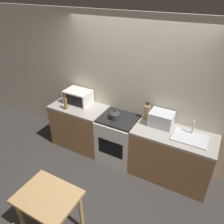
{
  "coord_description": "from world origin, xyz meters",
  "views": [
    {
      "loc": [
        1.34,
        -2.08,
        2.96
      ],
      "look_at": [
        -0.2,
        0.73,
        1.05
      ],
      "focal_mm": 35.0,
      "sensor_mm": 36.0,
      "label": 1
    }
  ],
  "objects_px": {
    "dining_table": "(49,203)",
    "stove_range": "(118,138)",
    "microwave": "(78,97)",
    "kettle": "(115,115)",
    "bottle": "(66,104)",
    "toaster_oven": "(161,119)"
  },
  "relations": [
    {
      "from": "dining_table",
      "to": "stove_range",
      "type": "bearing_deg",
      "value": 88.18
    },
    {
      "from": "stove_range",
      "to": "microwave",
      "type": "bearing_deg",
      "value": 173.37
    },
    {
      "from": "stove_range",
      "to": "kettle",
      "type": "bearing_deg",
      "value": -140.65
    },
    {
      "from": "bottle",
      "to": "toaster_oven",
      "type": "xyz_separation_m",
      "value": [
        1.73,
        0.33,
        0.01
      ]
    },
    {
      "from": "bottle",
      "to": "stove_range",
      "type": "bearing_deg",
      "value": 10.74
    },
    {
      "from": "stove_range",
      "to": "kettle",
      "type": "distance_m",
      "value": 0.53
    },
    {
      "from": "microwave",
      "to": "bottle",
      "type": "height_order",
      "value": "bottle"
    },
    {
      "from": "microwave",
      "to": "dining_table",
      "type": "relative_size",
      "value": 0.66
    },
    {
      "from": "stove_range",
      "to": "toaster_oven",
      "type": "relative_size",
      "value": 2.33
    },
    {
      "from": "microwave",
      "to": "stove_range",
      "type": "bearing_deg",
      "value": -6.63
    },
    {
      "from": "kettle",
      "to": "bottle",
      "type": "height_order",
      "value": "bottle"
    },
    {
      "from": "toaster_oven",
      "to": "dining_table",
      "type": "bearing_deg",
      "value": -112.16
    },
    {
      "from": "kettle",
      "to": "microwave",
      "type": "bearing_deg",
      "value": 170.26
    },
    {
      "from": "stove_range",
      "to": "dining_table",
      "type": "relative_size",
      "value": 1.19
    },
    {
      "from": "kettle",
      "to": "microwave",
      "type": "xyz_separation_m",
      "value": [
        -0.89,
        0.15,
        0.06
      ]
    },
    {
      "from": "microwave",
      "to": "toaster_oven",
      "type": "relative_size",
      "value": 1.3
    },
    {
      "from": "bottle",
      "to": "toaster_oven",
      "type": "bearing_deg",
      "value": 10.83
    },
    {
      "from": "stove_range",
      "to": "bottle",
      "type": "bearing_deg",
      "value": -169.26
    },
    {
      "from": "microwave",
      "to": "toaster_oven",
      "type": "bearing_deg",
      "value": 1.0
    },
    {
      "from": "kettle",
      "to": "toaster_oven",
      "type": "distance_m",
      "value": 0.79
    },
    {
      "from": "stove_range",
      "to": "dining_table",
      "type": "distance_m",
      "value": 1.77
    },
    {
      "from": "kettle",
      "to": "dining_table",
      "type": "relative_size",
      "value": 0.25
    }
  ]
}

